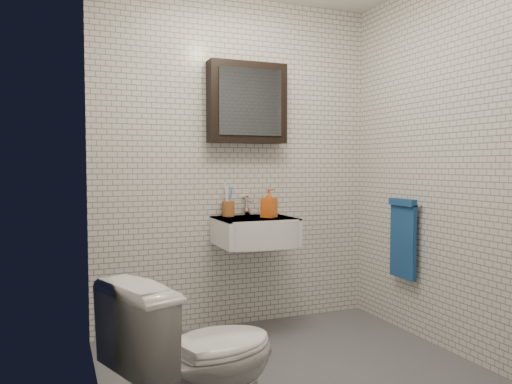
{
  "coord_description": "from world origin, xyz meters",
  "views": [
    {
      "loc": [
        -1.3,
        -2.6,
        1.23
      ],
      "look_at": [
        -0.07,
        0.45,
        1.06
      ],
      "focal_mm": 35.0,
      "sensor_mm": 36.0,
      "label": 1
    }
  ],
  "objects": [
    {
      "name": "ground",
      "position": [
        0.0,
        0.0,
        0.01
      ],
      "size": [
        2.2,
        2.0,
        0.01
      ],
      "primitive_type": "cube",
      "color": "#505358",
      "rests_on": "ground"
    },
    {
      "name": "room_shell",
      "position": [
        0.0,
        0.0,
        1.47
      ],
      "size": [
        2.22,
        2.02,
        2.51
      ],
      "color": "silver",
      "rests_on": "ground"
    },
    {
      "name": "washbasin",
      "position": [
        0.05,
        0.73,
        0.76
      ],
      "size": [
        0.55,
        0.5,
        0.2
      ],
      "color": "white",
      "rests_on": "room_shell"
    },
    {
      "name": "faucet",
      "position": [
        0.05,
        0.93,
        0.92
      ],
      "size": [
        0.06,
        0.2,
        0.15
      ],
      "color": "silver",
      "rests_on": "washbasin"
    },
    {
      "name": "mirror_cabinet",
      "position": [
        0.05,
        0.93,
        1.7
      ],
      "size": [
        0.6,
        0.15,
        0.6
      ],
      "color": "black",
      "rests_on": "room_shell"
    },
    {
      "name": "towel_rail",
      "position": [
        1.04,
        0.35,
        0.72
      ],
      "size": [
        0.09,
        0.3,
        0.58
      ],
      "color": "silver",
      "rests_on": "room_shell"
    },
    {
      "name": "toothbrush_cup",
      "position": [
        -0.1,
        0.94,
        0.91
      ],
      "size": [
        0.12,
        0.12,
        0.25
      ],
      "rotation": [
        0.0,
        0.0,
        0.35
      ],
      "color": "#A45A29",
      "rests_on": "washbasin"
    },
    {
      "name": "soap_bottle",
      "position": [
        0.15,
        0.74,
        0.96
      ],
      "size": [
        0.13,
        0.13,
        0.21
      ],
      "primitive_type": "imported",
      "rotation": [
        0.0,
        0.0,
        0.65
      ],
      "color": "#F8521A",
      "rests_on": "washbasin"
    },
    {
      "name": "toilet",
      "position": [
        -0.74,
        -0.53,
        0.39
      ],
      "size": [
        0.86,
        0.67,
        0.78
      ],
      "primitive_type": "imported",
      "rotation": [
        0.0,
        0.0,
        1.93
      ],
      "color": "white",
      "rests_on": "ground"
    }
  ]
}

